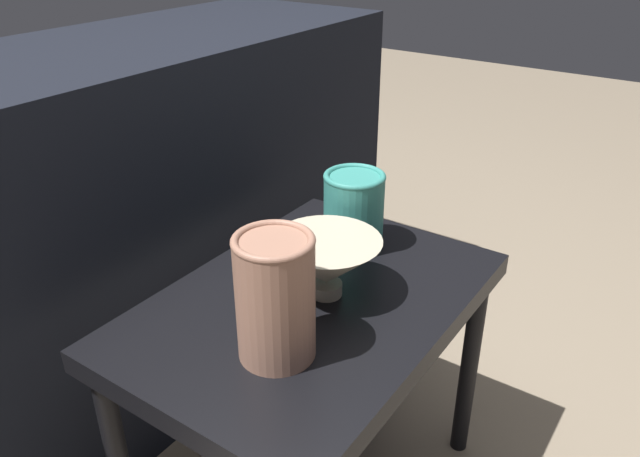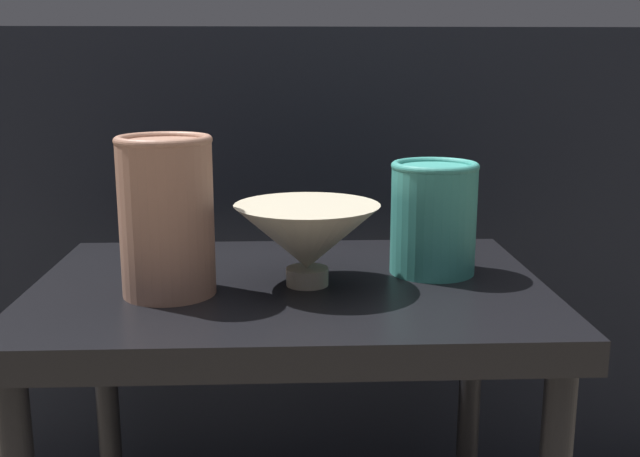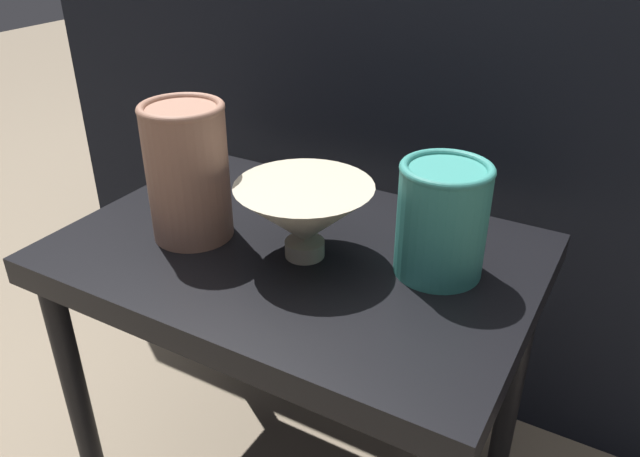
% 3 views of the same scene
% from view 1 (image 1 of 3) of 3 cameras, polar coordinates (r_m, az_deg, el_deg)
% --- Properties ---
extents(table, '(0.66, 0.46, 0.49)m').
position_cam_1_polar(table, '(1.10, -0.76, -8.91)').
color(table, black).
rests_on(table, ground_plane).
extents(couch_backdrop, '(1.65, 0.50, 0.83)m').
position_cam_1_polar(couch_backdrop, '(1.48, -19.84, -1.13)').
color(couch_backdrop, black).
rests_on(couch_backdrop, ground_plane).
extents(bowl, '(0.19, 0.19, 0.11)m').
position_cam_1_polar(bowl, '(1.04, 0.59, -3.13)').
color(bowl, '#B2A88E').
rests_on(bowl, table).
extents(vase_textured_left, '(0.12, 0.12, 0.20)m').
position_cam_1_polar(vase_textured_left, '(0.89, -4.11, -6.19)').
color(vase_textured_left, '#996B56').
rests_on(vase_textured_left, table).
extents(vase_colorful_right, '(0.12, 0.12, 0.15)m').
position_cam_1_polar(vase_colorful_right, '(1.19, 3.11, 1.76)').
color(vase_colorful_right, teal).
rests_on(vase_colorful_right, table).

